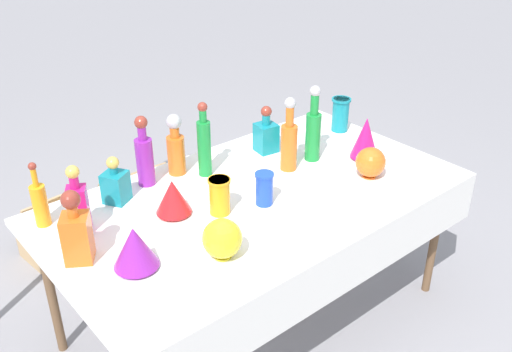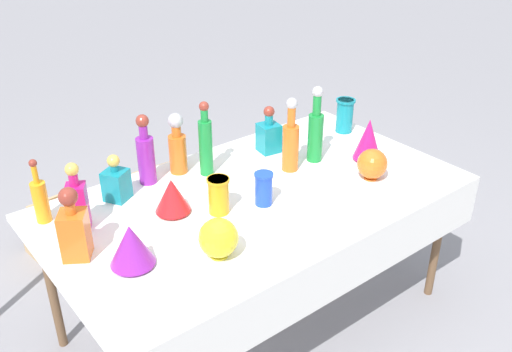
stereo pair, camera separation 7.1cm
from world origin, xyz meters
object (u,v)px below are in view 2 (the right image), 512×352
Objects in this scene: cardboard_box_behind_right at (67,231)px; fluted_vase_1 at (131,245)px; tall_bottle_2 at (291,142)px; fluted_vase_0 at (368,139)px; round_bowl_0 at (372,164)px; tall_bottle_0 at (316,131)px; cardboard_box_behind_left at (148,203)px; slender_vase_1 at (264,188)px; tall_bottle_4 at (177,146)px; slender_vase_2 at (219,194)px; slender_vase_0 at (345,114)px; square_decanter_3 at (74,229)px; fluted_vase_2 at (172,195)px; round_bowl_1 at (218,238)px; tall_bottle_3 at (206,143)px; tall_bottle_5 at (146,154)px; square_decanter_0 at (269,134)px; square_decanter_1 at (116,182)px; square_decanter_2 at (77,201)px; tall_bottle_1 at (40,199)px.

fluted_vase_1 is at bearing -97.19° from cardboard_box_behind_right.
fluted_vase_0 is at bearing -23.55° from tall_bottle_2.
round_bowl_0 is 1.94m from cardboard_box_behind_right.
tall_bottle_0 is 0.17m from tall_bottle_2.
slender_vase_1 is at bearing -92.07° from cardboard_box_behind_left.
tall_bottle_4 is (-0.46, 0.33, -0.01)m from tall_bottle_2.
round_bowl_0 is 1.68m from cardboard_box_behind_left.
tall_bottle_4 is 1.87× the size of slender_vase_2.
tall_bottle_2 is at bearing -53.26° from cardboard_box_behind_right.
tall_bottle_0 is 1.78× the size of fluted_vase_0.
slender_vase_0 is at bearing 14.21° from slender_vase_2.
fluted_vase_0 is (-0.17, -0.33, 0.01)m from slender_vase_0.
fluted_vase_2 is (0.46, 0.05, -0.04)m from square_decanter_3.
fluted_vase_0 is 1.37× the size of round_bowl_1.
tall_bottle_3 reaches higher than tall_bottle_5.
cardboard_box_behind_right is at bearing 97.81° from fluted_vase_2.
tall_bottle_3 is 0.40m from fluted_vase_2.
tall_bottle_3 is at bearing 152.18° from fluted_vase_0.
round_bowl_0 is at bearing -4.66° from fluted_vase_1.
square_decanter_0 is 1.13× the size of fluted_vase_0.
square_decanter_3 reaches higher than square_decanter_1.
square_decanter_2 reaches higher than cardboard_box_behind_right.
tall_bottle_1 is 0.84× the size of tall_bottle_5.
square_decanter_1 is 0.41× the size of cardboard_box_behind_left.
tall_bottle_1 is 1.21m from square_decanter_0.
tall_bottle_1 is 1.14m from cardboard_box_behind_right.
square_decanter_3 is at bearing 168.27° from round_bowl_0.
tall_bottle_5 is 0.63m from square_decanter_3.
tall_bottle_2 is 1.15m from square_decanter_3.
tall_bottle_0 is 0.27m from square_decanter_0.
round_bowl_0 is at bearing -122.61° from slender_vase_0.
fluted_vase_0 is (1.44, -0.32, -0.01)m from square_decanter_2.
slender_vase_1 is 0.94× the size of fluted_vase_2.
tall_bottle_5 reaches higher than round_bowl_0.
fluted_vase_1 is (-1.17, -0.22, -0.07)m from tall_bottle_0.
fluted_vase_0 reaches higher than slender_vase_1.
slender_vase_0 is (1.38, -0.11, 0.02)m from square_decanter_1.
square_decanter_0 is 1.44m from cardboard_box_behind_right.
round_bowl_0 is (1.39, -0.29, -0.05)m from square_decanter_3.
round_bowl_1 is at bearing -152.78° from slender_vase_1.
square_decanter_3 is at bearing 141.68° from round_bowl_1.
tall_bottle_1 is (-1.33, 0.30, -0.06)m from tall_bottle_0.
fluted_vase_0 is 0.21m from round_bowl_0.
tall_bottle_0 is at bearing -12.87° from tall_bottle_1.
slender_vase_2 is 1.01× the size of fluted_vase_2.
fluted_vase_0 is (0.22, -0.17, -0.05)m from tall_bottle_0.
tall_bottle_2 is 2.31× the size of round_bowl_1.
tall_bottle_3 reaches higher than tall_bottle_1.
tall_bottle_1 is at bearing 148.50° from fluted_vase_2.
tall_bottle_4 is 0.96m from round_bowl_0.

